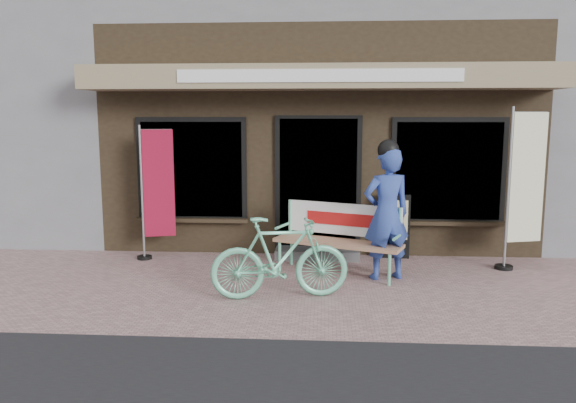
# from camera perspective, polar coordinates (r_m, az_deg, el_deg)

# --- Properties ---
(ground) EXTENTS (70.00, 70.00, 0.00)m
(ground) POSITION_cam_1_polar(r_m,az_deg,el_deg) (7.11, 2.79, -9.29)
(ground) COLOR #A5807E
(ground) RESTS_ON ground
(storefront) EXTENTS (7.00, 6.77, 6.00)m
(storefront) POSITION_cam_1_polar(r_m,az_deg,el_deg) (11.75, 3.33, 12.60)
(storefront) COLOR black
(storefront) RESTS_ON ground
(bench) EXTENTS (1.83, 1.08, 0.97)m
(bench) POSITION_cam_1_polar(r_m,az_deg,el_deg) (7.90, 5.29, -3.20)
(bench) COLOR #65C59B
(bench) RESTS_ON ground
(person) EXTENTS (0.74, 0.60, 1.89)m
(person) POSITION_cam_1_polar(r_m,az_deg,el_deg) (7.64, 9.99, -0.97)
(person) COLOR #2A3F90
(person) RESTS_ON ground
(bicycle) EXTENTS (1.73, 0.79, 1.01)m
(bicycle) POSITION_cam_1_polar(r_m,az_deg,el_deg) (6.79, -0.82, -5.74)
(bicycle) COLOR #65C59B
(bicycle) RESTS_ON ground
(nobori_red) EXTENTS (0.61, 0.28, 2.06)m
(nobori_red) POSITION_cam_1_polar(r_m,az_deg,el_deg) (8.80, -13.27, 1.09)
(nobori_red) COLOR gray
(nobori_red) RESTS_ON ground
(nobori_cream) EXTENTS (0.69, 0.31, 2.33)m
(nobori_cream) POSITION_cam_1_polar(r_m,az_deg,el_deg) (8.66, 22.80, 1.43)
(nobori_cream) COLOR gray
(nobori_cream) RESTS_ON ground
(menu_stand) EXTENTS (0.50, 0.14, 1.00)m
(menu_stand) POSITION_cam_1_polar(r_m,az_deg,el_deg) (8.85, 10.67, -2.42)
(menu_stand) COLOR black
(menu_stand) RESTS_ON ground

